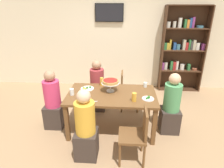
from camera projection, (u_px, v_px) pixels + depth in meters
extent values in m
plane|color=#9E7A56|center=(112.00, 128.00, 3.75)|extent=(12.00, 12.00, 0.00)
cube|color=beige|center=(117.00, 37.00, 5.23)|extent=(8.00, 0.12, 2.80)
cube|color=brown|center=(112.00, 95.00, 3.47)|extent=(1.59, 0.93, 0.04)
cube|color=brown|center=(67.00, 123.00, 3.29)|extent=(0.07, 0.07, 0.70)
cube|color=brown|center=(154.00, 127.00, 3.20)|extent=(0.07, 0.07, 0.70)
cube|color=brown|center=(78.00, 101.00, 4.03)|extent=(0.07, 0.07, 0.70)
cube|color=brown|center=(149.00, 104.00, 3.94)|extent=(0.07, 0.07, 0.70)
cube|color=#422819|center=(162.00, 50.00, 5.07)|extent=(0.03, 0.30, 2.20)
cube|color=#422819|center=(204.00, 51.00, 5.00)|extent=(0.03, 0.30, 2.20)
cube|color=#422819|center=(182.00, 49.00, 5.17)|extent=(1.10, 0.02, 2.20)
cube|color=#422819|center=(177.00, 88.00, 5.46)|extent=(1.04, 0.28, 0.02)
cube|color=#422819|center=(180.00, 70.00, 5.25)|extent=(1.04, 0.28, 0.02)
cube|color=#422819|center=(183.00, 50.00, 5.03)|extent=(1.04, 0.28, 0.02)
cube|color=#422819|center=(186.00, 28.00, 4.82)|extent=(1.04, 0.28, 0.02)
cube|color=#422819|center=(190.00, 5.00, 4.61)|extent=(1.04, 0.28, 0.02)
cube|color=#7A3370|center=(163.00, 66.00, 5.23)|extent=(0.05, 0.13, 0.19)
cylinder|color=beige|center=(166.00, 66.00, 5.23)|extent=(0.10, 0.10, 0.19)
cube|color=#2D6B38|center=(171.00, 65.00, 5.21)|extent=(0.06, 0.13, 0.23)
cube|color=maroon|center=(174.00, 66.00, 5.21)|extent=(0.07, 0.13, 0.21)
cylinder|color=silver|center=(177.00, 65.00, 5.20)|extent=(0.08, 0.08, 0.23)
cylinder|color=silver|center=(182.00, 67.00, 5.21)|extent=(0.11, 0.11, 0.15)
cube|color=#2D6B38|center=(188.00, 67.00, 5.20)|extent=(0.07, 0.13, 0.16)
cylinder|color=brown|center=(194.00, 69.00, 5.21)|extent=(0.13, 0.13, 0.04)
cube|color=#2D6B38|center=(165.00, 46.00, 5.02)|extent=(0.06, 0.13, 0.17)
cube|color=#B7932D|center=(168.00, 46.00, 5.02)|extent=(0.06, 0.13, 0.16)
cube|color=#B7932D|center=(170.00, 44.00, 5.00)|extent=(0.04, 0.12, 0.26)
cube|color=navy|center=(174.00, 46.00, 5.01)|extent=(0.07, 0.13, 0.18)
cylinder|color=#3D7084|center=(178.00, 47.00, 5.01)|extent=(0.11, 0.11, 0.13)
cube|color=#B2A88E|center=(184.00, 45.00, 4.98)|extent=(0.06, 0.13, 0.26)
cube|color=maroon|center=(186.00, 46.00, 4.99)|extent=(0.07, 0.11, 0.18)
cube|color=#2D6B38|center=(189.00, 45.00, 4.97)|extent=(0.04, 0.12, 0.26)
cube|color=#3D3838|center=(191.00, 46.00, 4.97)|extent=(0.05, 0.13, 0.21)
cube|color=#B2A88E|center=(194.00, 45.00, 4.96)|extent=(0.06, 0.13, 0.25)
cylinder|color=silver|center=(197.00, 46.00, 4.97)|extent=(0.11, 0.11, 0.17)
cube|color=#7A3370|center=(203.00, 47.00, 4.96)|extent=(0.07, 0.13, 0.16)
cylinder|color=beige|center=(168.00, 25.00, 4.81)|extent=(0.10, 0.10, 0.14)
cylinder|color=beige|center=(174.00, 24.00, 4.80)|extent=(0.08, 0.08, 0.15)
cylinder|color=silver|center=(180.00, 23.00, 4.78)|extent=(0.09, 0.09, 0.24)
cube|color=#2D6B38|center=(185.00, 23.00, 4.78)|extent=(0.05, 0.12, 0.20)
cube|color=orange|center=(188.00, 24.00, 4.77)|extent=(0.06, 0.13, 0.19)
cube|color=navy|center=(190.00, 23.00, 4.76)|extent=(0.05, 0.13, 0.23)
cube|color=#7A3370|center=(193.00, 22.00, 4.75)|extent=(0.06, 0.13, 0.26)
cylinder|color=#3D7084|center=(200.00, 27.00, 4.78)|extent=(0.17, 0.17, 0.05)
cube|color=black|center=(109.00, 13.00, 4.92)|extent=(0.73, 0.05, 0.45)
cube|color=black|center=(109.00, 13.00, 4.90)|extent=(0.69, 0.01, 0.41)
cube|color=#382D28|center=(55.00, 116.00, 3.75)|extent=(0.34, 0.34, 0.45)
cylinder|color=#D63866|center=(52.00, 94.00, 3.57)|extent=(0.30, 0.30, 0.50)
sphere|color=#A87A5B|center=(49.00, 76.00, 3.43)|extent=(0.20, 0.20, 0.20)
cube|color=#382D28|center=(98.00, 100.00, 4.37)|extent=(0.34, 0.34, 0.45)
cylinder|color=#993338|center=(97.00, 80.00, 4.18)|extent=(0.30, 0.30, 0.50)
sphere|color=#A87A5B|center=(97.00, 65.00, 4.05)|extent=(0.20, 0.20, 0.20)
cube|color=#382D28|center=(169.00, 120.00, 3.61)|extent=(0.34, 0.34, 0.45)
cylinder|color=#4C935B|center=(172.00, 97.00, 3.43)|extent=(0.30, 0.30, 0.50)
sphere|color=tan|center=(175.00, 79.00, 3.29)|extent=(0.20, 0.20, 0.20)
cube|color=#382D28|center=(87.00, 144.00, 3.00)|extent=(0.34, 0.34, 0.45)
cylinder|color=gold|center=(85.00, 118.00, 2.82)|extent=(0.30, 0.30, 0.50)
sphere|color=beige|center=(84.00, 96.00, 2.68)|extent=(0.20, 0.20, 0.20)
cube|color=brown|center=(130.00, 91.00, 4.29)|extent=(0.40, 0.40, 0.04)
cube|color=brown|center=(122.00, 82.00, 4.21)|extent=(0.04, 0.36, 0.42)
cylinder|color=brown|center=(137.00, 97.00, 4.53)|extent=(0.04, 0.04, 0.41)
cylinder|color=brown|center=(138.00, 104.00, 4.21)|extent=(0.04, 0.04, 0.41)
cylinder|color=brown|center=(122.00, 97.00, 4.55)|extent=(0.04, 0.04, 0.41)
cylinder|color=brown|center=(122.00, 104.00, 4.23)|extent=(0.04, 0.04, 0.41)
cube|color=brown|center=(132.00, 136.00, 2.86)|extent=(0.40, 0.40, 0.04)
cube|color=brown|center=(145.00, 123.00, 2.76)|extent=(0.04, 0.36, 0.42)
cylinder|color=brown|center=(120.00, 156.00, 2.80)|extent=(0.04, 0.04, 0.41)
cylinder|color=brown|center=(120.00, 140.00, 3.12)|extent=(0.04, 0.04, 0.41)
cylinder|color=brown|center=(144.00, 157.00, 2.78)|extent=(0.04, 0.04, 0.41)
cylinder|color=brown|center=(142.00, 141.00, 3.10)|extent=(0.04, 0.04, 0.41)
cylinder|color=silver|center=(110.00, 91.00, 3.57)|extent=(0.15, 0.15, 0.01)
cylinder|color=silver|center=(110.00, 87.00, 3.54)|extent=(0.03, 0.03, 0.15)
cylinder|color=silver|center=(110.00, 83.00, 3.51)|extent=(0.33, 0.33, 0.01)
cylinder|color=tan|center=(110.00, 82.00, 3.50)|extent=(0.30, 0.30, 0.05)
cylinder|color=maroon|center=(110.00, 80.00, 3.49)|extent=(0.26, 0.26, 0.00)
cylinder|color=white|center=(87.00, 89.00, 3.66)|extent=(0.25, 0.25, 0.01)
sphere|color=#2D7028|center=(90.00, 87.00, 3.66)|extent=(0.04, 0.04, 0.04)
sphere|color=#2D7028|center=(84.00, 88.00, 3.64)|extent=(0.04, 0.04, 0.04)
sphere|color=#2D7028|center=(87.00, 88.00, 3.64)|extent=(0.04, 0.04, 0.04)
cylinder|color=white|center=(148.00, 99.00, 3.27)|extent=(0.20, 0.20, 0.01)
sphere|color=#2D7028|center=(147.00, 98.00, 3.23)|extent=(0.04, 0.04, 0.04)
sphere|color=#2D7028|center=(149.00, 97.00, 3.26)|extent=(0.05, 0.05, 0.05)
cylinder|color=gold|center=(85.00, 93.00, 3.33)|extent=(0.06, 0.06, 0.16)
cylinder|color=gold|center=(102.00, 82.00, 3.80)|extent=(0.07, 0.07, 0.16)
cylinder|color=gold|center=(134.00, 97.00, 3.18)|extent=(0.08, 0.08, 0.15)
cylinder|color=white|center=(72.00, 92.00, 3.41)|extent=(0.07, 0.07, 0.12)
cylinder|color=white|center=(145.00, 85.00, 3.73)|extent=(0.07, 0.07, 0.09)
cube|color=silver|center=(92.00, 102.00, 3.19)|extent=(0.18, 0.06, 0.00)
cube|color=silver|center=(80.00, 102.00, 3.18)|extent=(0.17, 0.08, 0.00)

